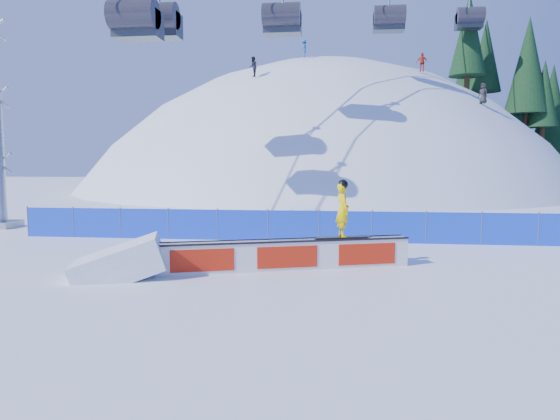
# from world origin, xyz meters

# --- Properties ---
(ground) EXTENTS (160.00, 160.00, 0.00)m
(ground) POSITION_xyz_m (0.00, 0.00, 0.00)
(ground) COLOR white
(ground) RESTS_ON ground
(snow_hill) EXTENTS (64.00, 64.00, 64.00)m
(snow_hill) POSITION_xyz_m (0.00, 42.00, -18.00)
(snow_hill) COLOR white
(snow_hill) RESTS_ON ground
(treeline) EXTENTS (21.26, 11.81, 21.12)m
(treeline) POSITION_xyz_m (21.39, 41.02, 10.78)
(treeline) COLOR #362515
(treeline) RESTS_ON ground
(safety_fence) EXTENTS (22.05, 0.05, 1.30)m
(safety_fence) POSITION_xyz_m (0.00, 4.50, 0.60)
(safety_fence) COLOR blue
(safety_fence) RESTS_ON ground
(rail_box) EXTENTS (7.08, 2.75, 0.87)m
(rail_box) POSITION_xyz_m (0.24, -0.60, 0.43)
(rail_box) COLOR silver
(rail_box) RESTS_ON ground
(snow_ramp) EXTENTS (2.83, 2.24, 1.54)m
(snow_ramp) POSITION_xyz_m (-4.08, -2.02, 0.00)
(snow_ramp) COLOR white
(snow_ramp) RESTS_ON ground
(snowboarder) EXTENTS (1.63, 0.78, 1.70)m
(snowboarder) POSITION_xyz_m (1.84, -0.08, 1.71)
(snowboarder) COLOR black
(snowboarder) RESTS_ON rail_box
(distant_skiers) EXTENTS (19.87, 7.86, 6.99)m
(distant_skiers) POSITION_xyz_m (2.65, 31.30, 11.69)
(distant_skiers) COLOR black
(distant_skiers) RESTS_ON ground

